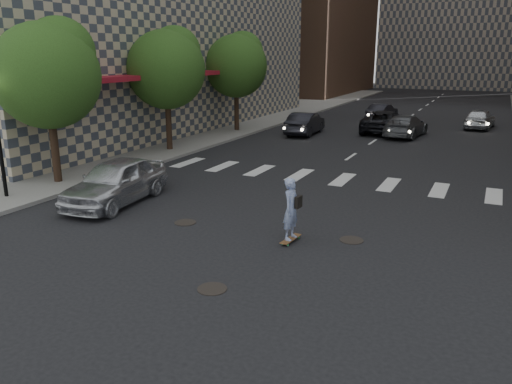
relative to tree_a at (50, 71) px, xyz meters
The scene contains 15 objects.
ground 10.99m from the tree_a, 18.35° to the right, with size 160.00×160.00×0.00m, color black.
sidewalk_left 18.19m from the tree_a, 106.66° to the left, with size 13.00×80.00×0.15m, color gray.
tree_a is the anchor object (origin of this frame).
tree_b 8.00m from the tree_a, 90.00° to the left, with size 4.20×4.20×6.60m.
tree_c 16.00m from the tree_a, 90.00° to the left, with size 4.20×4.20×6.60m.
manhole_a 12.91m from the tree_a, 27.88° to the right, with size 0.70×0.70×0.02m, color black.
manhole_b 8.99m from the tree_a, 14.56° to the right, with size 0.70×0.70×0.02m, color black.
manhole_c 13.62m from the tree_a, ahead, with size 0.70×0.70×0.02m, color black.
skateboarder 11.93m from the tree_a, 10.20° to the right, with size 0.51×0.98×1.92m.
silver_sedan 5.62m from the tree_a, 16.04° to the right, with size 1.94×4.82×1.64m, color silver.
traffic_car_a 17.92m from the tree_a, 74.62° to the left, with size 1.57×4.50×1.48m, color black.
traffic_car_b 22.13m from the tree_a, 60.01° to the left, with size 1.99×4.89×1.42m, color #53555A.
traffic_car_c 22.37m from the tree_a, 64.98° to the left, with size 2.50×5.43×1.51m, color black.
traffic_car_d 29.36m from the tree_a, 58.72° to the left, with size 1.73×4.30×1.46m, color #B1B4B9.
traffic_car_e 27.87m from the tree_a, 73.72° to the left, with size 1.40×4.00×1.32m, color black.
Camera 1 is at (6.73, -11.62, 5.35)m, focal length 35.00 mm.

